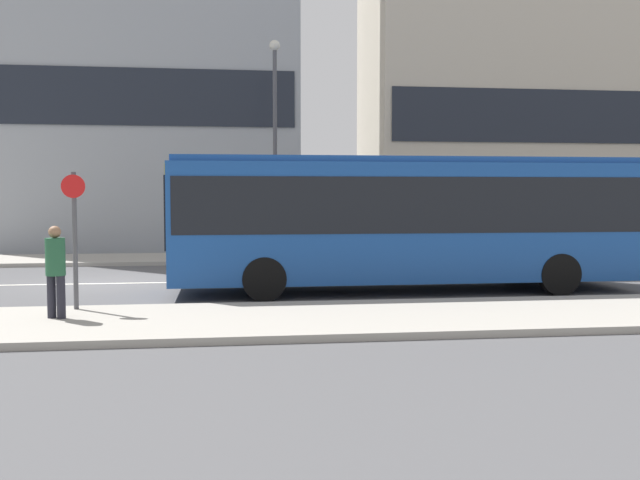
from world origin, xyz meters
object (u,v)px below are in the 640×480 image
city_bus (403,215)px  bus_stop_sign (75,229)px  parked_car_0 (587,244)px  pedestrian_near_stop (56,266)px  street_lamp (275,127)px

city_bus → bus_stop_sign: size_ratio=4.20×
parked_car_0 → pedestrian_near_stop: pedestrian_near_stop is taller
bus_stop_sign → pedestrian_near_stop: bearing=-98.3°
parked_car_0 → bus_stop_sign: bus_stop_sign is taller
pedestrian_near_stop → bus_stop_sign: 1.15m
pedestrian_near_stop → bus_stop_sign: (0.14, 0.97, 0.60)m
bus_stop_sign → parked_car_0: bearing=29.7°
city_bus → street_lamp: size_ratio=1.48×
pedestrian_near_stop → parked_car_0: bearing=-122.4°
street_lamp → bus_stop_sign: bearing=-113.4°
city_bus → pedestrian_near_stop: (-7.16, -3.55, -0.77)m
parked_car_0 → street_lamp: street_lamp is taller
city_bus → street_lamp: street_lamp is taller
city_bus → bus_stop_sign: city_bus is taller
city_bus → parked_car_0: size_ratio=2.75×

